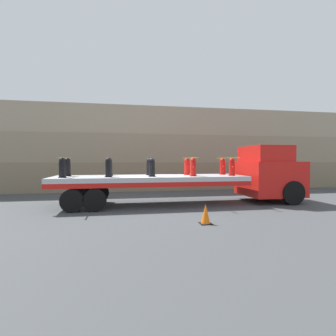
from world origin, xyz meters
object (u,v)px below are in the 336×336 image
(truck_cab, at_px, (270,173))
(fire_hydrant_black_far_1, at_px, (110,167))
(fire_hydrant_black_near_0, at_px, (62,168))
(flatbed_trailer, at_px, (140,181))
(fire_hydrant_red_near_3, at_px, (193,167))
(fire_hydrant_red_near_4, at_px, (232,167))
(fire_hydrant_black_far_0, at_px, (68,167))
(fire_hydrant_red_far_4, at_px, (223,167))
(fire_hydrant_black_near_1, at_px, (109,168))
(fire_hydrant_red_far_3, at_px, (187,167))
(fire_hydrant_black_near_2, at_px, (152,168))
(traffic_cone, at_px, (206,214))
(fire_hydrant_black_far_2, at_px, (149,167))

(truck_cab, bearing_deg, fire_hydrant_black_far_1, 175.95)
(fire_hydrant_black_near_0, distance_m, fire_hydrant_black_far_1, 2.17)
(truck_cab, bearing_deg, flatbed_trailer, 180.00)
(fire_hydrant_red_near_3, bearing_deg, truck_cab, 7.64)
(fire_hydrant_red_near_4, bearing_deg, truck_cab, 13.64)
(truck_cab, relative_size, fire_hydrant_black_far_1, 3.33)
(fire_hydrant_black_far_0, relative_size, fire_hydrant_red_far_4, 1.00)
(fire_hydrant_red_far_4, bearing_deg, fire_hydrant_black_far_1, 180.00)
(fire_hydrant_black_near_1, xyz_separation_m, fire_hydrant_red_near_4, (5.58, 0.00, 0.00))
(fire_hydrant_red_far_3, distance_m, fire_hydrant_red_far_4, 1.86)
(fire_hydrant_black_far_0, bearing_deg, fire_hydrant_red_far_3, 0.00)
(fire_hydrant_black_far_1, relative_size, fire_hydrant_red_far_4, 1.00)
(fire_hydrant_black_near_2, height_order, traffic_cone, fire_hydrant_black_near_2)
(fire_hydrant_black_far_0, distance_m, traffic_cone, 6.89)
(fire_hydrant_black_near_1, distance_m, fire_hydrant_red_near_3, 3.72)
(fire_hydrant_black_far_0, bearing_deg, traffic_cone, -41.70)
(fire_hydrant_black_near_1, bearing_deg, flatbed_trailer, 22.32)
(truck_cab, xyz_separation_m, traffic_cone, (-4.70, -3.93, -1.08))
(flatbed_trailer, height_order, fire_hydrant_red_near_4, fire_hydrant_red_near_4)
(fire_hydrant_black_far_1, xyz_separation_m, traffic_cone, (3.17, -4.49, -1.42))
(fire_hydrant_black_near_0, xyz_separation_m, traffic_cone, (5.03, -3.37, -1.42))
(fire_hydrant_red_far_4, bearing_deg, fire_hydrant_black_far_0, 180.00)
(fire_hydrant_black_far_1, relative_size, traffic_cone, 1.28)
(fire_hydrant_black_near_0, bearing_deg, fire_hydrant_black_far_2, 16.69)
(flatbed_trailer, distance_m, fire_hydrant_red_far_3, 2.51)
(truck_cab, bearing_deg, fire_hydrant_black_near_1, -175.95)
(flatbed_trailer, xyz_separation_m, fire_hydrant_red_near_3, (2.36, -0.56, 0.65))
(fire_hydrant_black_far_1, distance_m, fire_hydrant_black_far_2, 1.86)
(fire_hydrant_red_far_3, distance_m, traffic_cone, 4.74)
(fire_hydrant_red_near_4, xyz_separation_m, fire_hydrant_red_far_4, (0.00, 1.12, 0.00))
(fire_hydrant_black_far_1, height_order, fire_hydrant_red_near_4, same)
(fire_hydrant_black_far_1, bearing_deg, truck_cab, -4.05)
(truck_cab, distance_m, fire_hydrant_black_far_0, 9.76)
(fire_hydrant_black_far_0, height_order, fire_hydrant_red_near_3, same)
(fire_hydrant_red_far_3, distance_m, fire_hydrant_red_near_4, 2.17)
(fire_hydrant_black_far_2, xyz_separation_m, fire_hydrant_red_far_3, (1.86, 0.00, 0.00))
(flatbed_trailer, height_order, fire_hydrant_red_far_4, fire_hydrant_red_far_4)
(fire_hydrant_black_far_0, relative_size, fire_hydrant_black_near_1, 1.00)
(fire_hydrant_black_near_1, xyz_separation_m, fire_hydrant_black_far_2, (1.86, 1.12, 0.00))
(fire_hydrant_black_far_0, height_order, fire_hydrant_red_far_4, same)
(fire_hydrant_black_far_0, height_order, fire_hydrant_black_near_1, same)
(flatbed_trailer, xyz_separation_m, traffic_cone, (1.82, -3.93, -0.77))
(truck_cab, xyz_separation_m, fire_hydrant_red_near_4, (-2.30, -0.56, 0.34))
(fire_hydrant_red_near_4, bearing_deg, fire_hydrant_black_near_0, 180.00)
(flatbed_trailer, xyz_separation_m, fire_hydrant_red_near_4, (4.22, -0.56, 0.65))
(fire_hydrant_black_near_2, distance_m, fire_hydrant_red_near_4, 3.72)
(fire_hydrant_black_far_1, bearing_deg, fire_hydrant_black_near_0, -149.05)
(fire_hydrant_black_near_0, xyz_separation_m, fire_hydrant_black_near_1, (1.86, 0.00, 0.00))
(fire_hydrant_black_far_2, distance_m, fire_hydrant_red_near_4, 3.88)
(flatbed_trailer, relative_size, fire_hydrant_red_near_4, 10.46)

